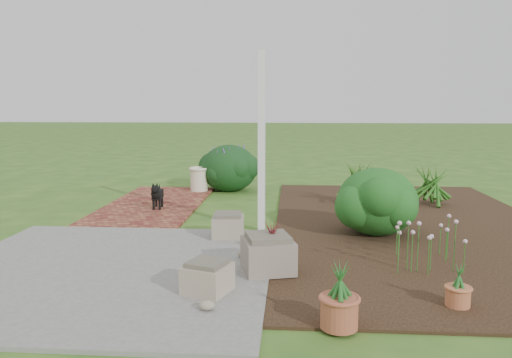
# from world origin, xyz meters

# --- Properties ---
(ground) EXTENTS (80.00, 80.00, 0.00)m
(ground) POSITION_xyz_m (0.00, 0.00, 0.00)
(ground) COLOR #2C571B
(ground) RESTS_ON ground
(concrete_patio) EXTENTS (3.50, 3.50, 0.04)m
(concrete_patio) POSITION_xyz_m (-1.25, -1.75, 0.02)
(concrete_patio) COLOR slate
(concrete_patio) RESTS_ON ground
(brick_path) EXTENTS (1.60, 3.50, 0.04)m
(brick_path) POSITION_xyz_m (-1.70, 1.75, 0.02)
(brick_path) COLOR maroon
(brick_path) RESTS_ON ground
(garden_bed) EXTENTS (4.00, 7.00, 0.03)m
(garden_bed) POSITION_xyz_m (2.50, 0.50, 0.01)
(garden_bed) COLOR black
(garden_bed) RESTS_ON ground
(veranda_post) EXTENTS (0.10, 0.10, 2.50)m
(veranda_post) POSITION_xyz_m (0.30, 0.10, 1.25)
(veranda_post) COLOR white
(veranda_post) RESTS_ON ground
(stone_trough_near) EXTENTS (0.49, 0.49, 0.26)m
(stone_trough_near) POSITION_xyz_m (-0.06, -2.33, 0.17)
(stone_trough_near) COLOR gray
(stone_trough_near) RESTS_ON concrete_patio
(stone_trough_mid) EXTENTS (0.62, 0.62, 0.34)m
(stone_trough_mid) POSITION_xyz_m (0.48, -1.70, 0.21)
(stone_trough_mid) COLOR #76685A
(stone_trough_mid) RESTS_ON concrete_patio
(stone_trough_far) EXTENTS (0.44, 0.44, 0.27)m
(stone_trough_far) POSITION_xyz_m (-0.11, -0.36, 0.18)
(stone_trough_far) COLOR gray
(stone_trough_far) RESTS_ON concrete_patio
(black_dog) EXTENTS (0.17, 0.49, 0.42)m
(black_dog) POSITION_xyz_m (-1.52, 1.31, 0.29)
(black_dog) COLOR black
(black_dog) RESTS_ON brick_path
(cream_ceramic_urn) EXTENTS (0.45, 0.45, 0.46)m
(cream_ceramic_urn) POSITION_xyz_m (-1.15, 3.08, 0.27)
(cream_ceramic_urn) COLOR beige
(cream_ceramic_urn) RESTS_ON brick_path
(evergreen_shrub) EXTENTS (1.42, 1.42, 0.93)m
(evergreen_shrub) POSITION_xyz_m (1.88, 0.01, 0.49)
(evergreen_shrub) COLOR #124117
(evergreen_shrub) RESTS_ON garden_bed
(agapanthus_clump_back) EXTENTS (1.10, 1.10, 0.84)m
(agapanthus_clump_back) POSITION_xyz_m (3.14, 2.05, 0.45)
(agapanthus_clump_back) COLOR #153611
(agapanthus_clump_back) RESTS_ON garden_bed
(agapanthus_clump_front) EXTENTS (1.31, 1.31, 0.92)m
(agapanthus_clump_front) POSITION_xyz_m (1.91, 2.00, 0.49)
(agapanthus_clump_front) COLOR #164314
(agapanthus_clump_front) RESTS_ON garden_bed
(pink_flower_patch) EXTENTS (0.92, 0.92, 0.54)m
(pink_flower_patch) POSITION_xyz_m (2.20, -1.32, 0.30)
(pink_flower_patch) COLOR #113D0F
(pink_flower_patch) RESTS_ON garden_bed
(terracotta_pot_bronze) EXTENTS (0.29, 0.29, 0.22)m
(terracotta_pot_bronze) POSITION_xyz_m (0.52, -1.64, 0.14)
(terracotta_pot_bronze) COLOR #B66A3D
(terracotta_pot_bronze) RESTS_ON garden_bed
(terracotta_pot_small_left) EXTENTS (0.23, 0.23, 0.18)m
(terracotta_pot_small_left) POSITION_xyz_m (2.18, -2.47, 0.12)
(terracotta_pot_small_left) COLOR #B5643D
(terracotta_pot_small_left) RESTS_ON garden_bed
(terracotta_pot_small_right) EXTENTS (0.37, 0.37, 0.25)m
(terracotta_pot_small_right) POSITION_xyz_m (1.11, -2.98, 0.16)
(terracotta_pot_small_right) COLOR #A35037
(terracotta_pot_small_right) RESTS_ON garden_bed
(purple_flowering_bush) EXTENTS (1.41, 1.41, 0.98)m
(purple_flowering_bush) POSITION_xyz_m (-0.57, 3.39, 0.49)
(purple_flowering_bush) COLOR black
(purple_flowering_bush) RESTS_ON ground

